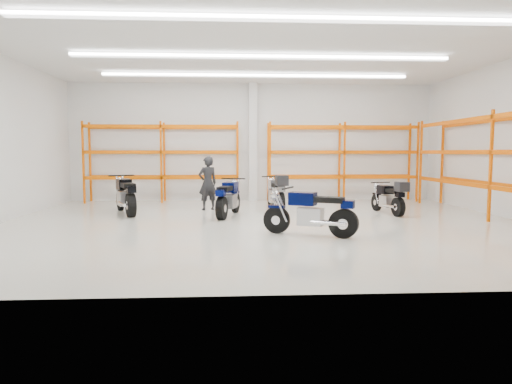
{
  "coord_description": "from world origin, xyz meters",
  "views": [
    {
      "loc": [
        -0.86,
        -11.81,
        1.87
      ],
      "look_at": [
        -0.17,
        0.5,
        0.79
      ],
      "focal_mm": 32.0,
      "sensor_mm": 36.0,
      "label": 1
    }
  ],
  "objects": [
    {
      "name": "pallet_racking_side",
      "position": [
        6.48,
        0.0,
        1.81
      ],
      "size": [
        0.87,
        9.07,
        3.0
      ],
      "color": "#D95502",
      "rests_on": "ground"
    },
    {
      "name": "motorcycle_back_c",
      "position": [
        0.61,
        2.69,
        0.56
      ],
      "size": [
        0.73,
        2.29,
        1.17
      ],
      "color": "black",
      "rests_on": "ground"
    },
    {
      "name": "structural_column",
      "position": [
        0.0,
        5.82,
        2.25
      ],
      "size": [
        0.32,
        0.32,
        4.5
      ],
      "primitive_type": "cube",
      "color": "white",
      "rests_on": "ground"
    },
    {
      "name": "ground",
      "position": [
        0.0,
        0.0,
        0.0
      ],
      "size": [
        14.0,
        14.0,
        0.0
      ],
      "primitive_type": "plane",
      "color": "beige",
      "rests_on": "ground"
    },
    {
      "name": "motorcycle_back_b",
      "position": [
        -0.94,
        1.4,
        0.51
      ],
      "size": [
        0.92,
        2.19,
        1.09
      ],
      "color": "black",
      "rests_on": "ground"
    },
    {
      "name": "motorcycle_back_d",
      "position": [
        3.92,
        1.59,
        0.49
      ],
      "size": [
        0.69,
        1.99,
        1.02
      ],
      "color": "black",
      "rests_on": "ground"
    },
    {
      "name": "room_shell",
      "position": [
        0.0,
        0.03,
        3.28
      ],
      "size": [
        14.02,
        12.02,
        4.51
      ],
      "color": "white",
      "rests_on": "ground"
    },
    {
      "name": "pallet_racking_back_left",
      "position": [
        -3.4,
        5.48,
        1.79
      ],
      "size": [
        5.67,
        0.87,
        3.0
      ],
      "color": "#D95502",
      "rests_on": "ground"
    },
    {
      "name": "motorcycle_back_a",
      "position": [
        -4.03,
        2.1,
        0.54
      ],
      "size": [
        1.15,
        2.23,
        1.16
      ],
      "color": "black",
      "rests_on": "ground"
    },
    {
      "name": "pallet_racking_back_right",
      "position": [
        3.4,
        5.48,
        1.79
      ],
      "size": [
        5.67,
        0.87,
        3.0
      ],
      "color": "#D95502",
      "rests_on": "ground"
    },
    {
      "name": "standing_man",
      "position": [
        -1.6,
        2.96,
        0.87
      ],
      "size": [
        0.75,
        0.65,
        1.74
      ],
      "primitive_type": "imported",
      "rotation": [
        0.0,
        0.0,
        3.59
      ],
      "color": "black",
      "rests_on": "ground"
    },
    {
      "name": "motorcycle_main",
      "position": [
        0.99,
        -1.81,
        0.5
      ],
      "size": [
        2.03,
        1.13,
        1.08
      ],
      "color": "black",
      "rests_on": "ground"
    }
  ]
}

